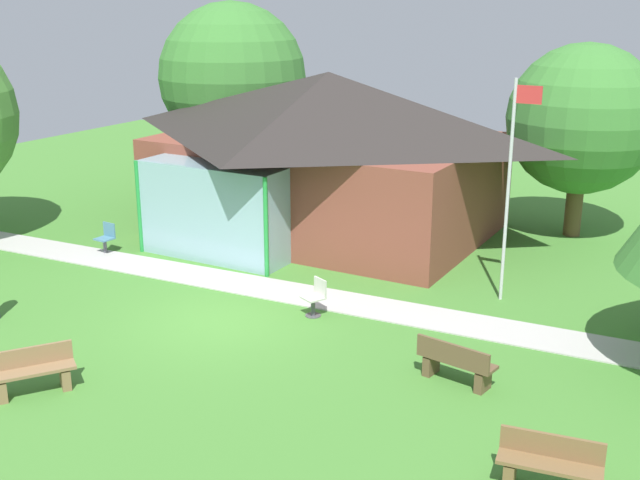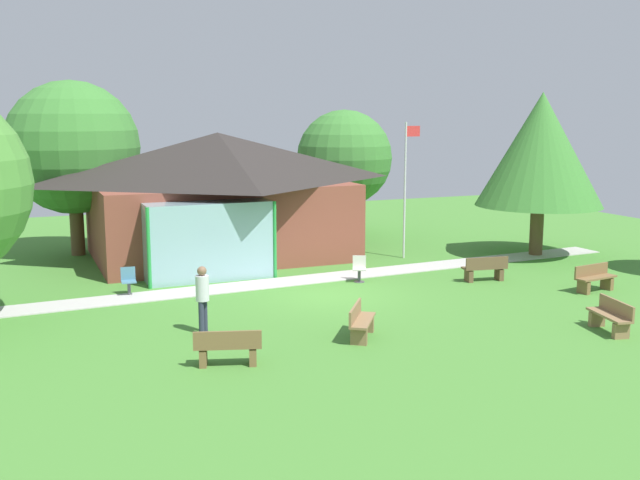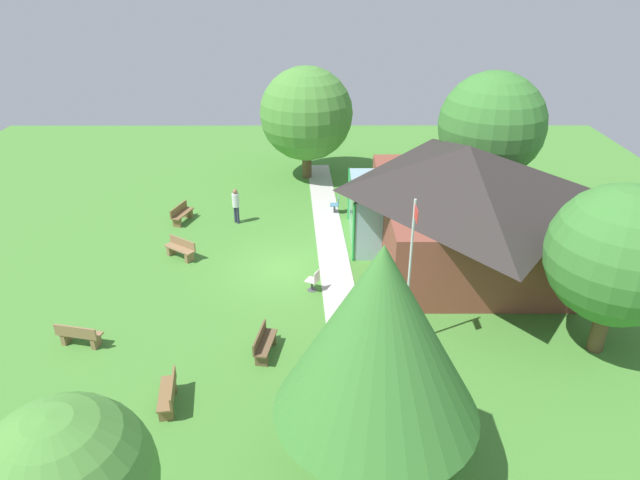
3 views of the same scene
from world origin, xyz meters
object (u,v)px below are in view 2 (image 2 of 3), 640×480
Objects in this scene: tree_east_hedge at (541,150)px; bench_lawn_far_right at (594,279)px; patio_chair_lawn_spare at (359,269)px; pavilion at (218,193)px; bench_front_center at (361,322)px; bench_front_left at (228,348)px; flagpole at (406,183)px; tree_behind_pavilion_right at (344,158)px; bench_front_right at (611,317)px; patio_chair_west at (129,282)px; bench_mid_right at (485,269)px; tree_behind_pavilion_left at (73,148)px; visitor_strolling_lawn at (202,294)px.

bench_lawn_far_right is at bearing -111.52° from tree_east_hedge.
patio_chair_lawn_spare is (-6.26, 4.07, 0.01)m from bench_lawn_far_right.
bench_front_center is (0.47, -11.77, -2.10)m from pavilion.
tree_east_hedge reaches higher than bench_lawn_far_right.
flagpole is at bearing 61.58° from bench_front_left.
tree_behind_pavilion_right is 9.15m from tree_east_hedge.
patio_chair_west reaches higher than bench_front_right.
patio_chair_west is (-13.64, 5.12, 0.01)m from bench_lawn_far_right.
bench_front_center is at bearing -138.60° from bench_mid_right.
flagpole is 0.82× the size of tree_east_hedge.
patio_chair_west is at bearing -83.37° from tree_behind_pavilion_left.
patio_chair_west is at bearing -110.24° from bench_front_center.
bench_lawn_far_right is 1.80× the size of patio_chair_west.
patio_chair_west is (-10.78, -2.00, -2.48)m from flagpole.
patio_chair_lawn_spare is 0.13× the size of tree_behind_pavilion_left.
bench_mid_right is 10.38m from visitor_strolling_lawn.
flagpole is 3.53× the size of bench_front_center.
flagpole is at bearing -25.33° from tree_behind_pavilion_left.
flagpole reaches higher than bench_front_right.
bench_front_center is 0.26× the size of tree_behind_pavilion_right.
flagpole reaches higher than patio_chair_lawn_spare.
bench_front_right is at bearing 106.74° from bench_front_center.
patio_chair_west is at bearing -143.19° from tree_behind_pavilion_right.
bench_front_right is 0.24× the size of tree_east_hedge.
bench_front_center is 0.23× the size of tree_east_hedge.
pavilion is at bearing 142.07° from bench_mid_right.
tree_east_hedge reaches higher than bench_front_left.
flagpole is 3.34× the size of bench_front_left.
flagpole is 5.26m from bench_mid_right.
patio_chair_lawn_spare is at bearing 167.55° from bench_mid_right.
patio_chair_west is at bearing -130.04° from pavilion.
tree_behind_pavilion_left reaches higher than bench_front_center.
patio_chair_lawn_spare is 0.14× the size of tree_east_hedge.
tree_east_hedge is (2.22, 5.63, 3.75)m from bench_lawn_far_right.
tree_behind_pavilion_right reaches higher than bench_lawn_far_right.
tree_behind_pavilion_left reaches higher than visitor_strolling_lawn.
bench_front_right is at bearing -118.53° from tree_east_hedge.
bench_mid_right is 1.05× the size of bench_front_center.
bench_front_right is at bearing 9.85° from bench_front_left.
visitor_strolling_lawn is 0.27× the size of tree_east_hedge.
tree_east_hedge reaches higher than patio_chair_lawn_spare.
bench_front_center is at bearing -112.92° from tree_behind_pavilion_right.
flagpole reaches higher than bench_front_left.
tree_behind_pavilion_left reaches higher than tree_east_hedge.
pavilion is 7.60m from tree_behind_pavilion_right.
tree_behind_pavilion_left is (-8.25, 8.57, 3.81)m from patio_chair_lawn_spare.
bench_mid_right is 16.28m from tree_behind_pavilion_left.
tree_behind_pavilion_left is 18.15m from tree_east_hedge.
tree_east_hedge is at bearing -21.21° from pavilion.
bench_lawn_far_right is 0.99× the size of bench_front_right.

